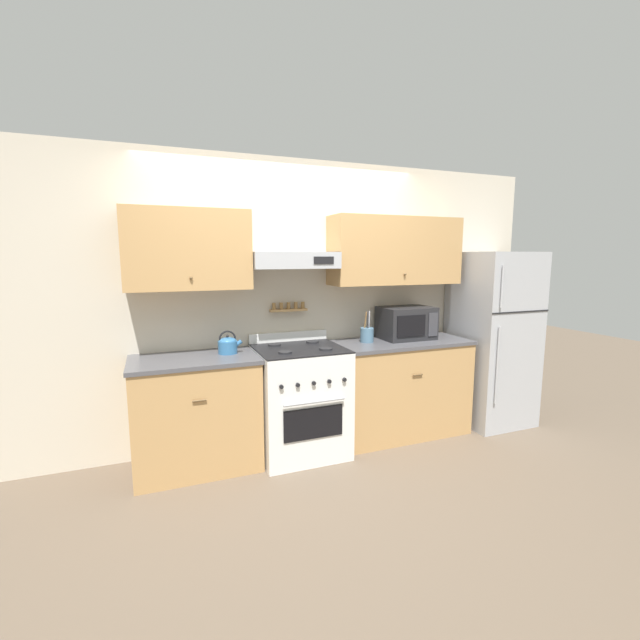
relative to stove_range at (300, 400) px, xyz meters
The scene contains 9 objects.
ground_plane 0.54m from the stove_range, 90.00° to the right, with size 16.00×16.00×0.00m, color brown.
wall_back 1.01m from the stove_range, 78.44° to the left, with size 5.20×0.46×2.55m.
counter_left 0.86m from the stove_range, behind, with size 0.98×0.61×0.91m.
counter_right 1.02m from the stove_range, ahead, with size 1.30×0.61×0.91m.
stove_range is the anchor object (origin of this frame).
refrigerator 2.11m from the stove_range, ahead, with size 0.69×0.72×1.74m.
tea_kettle 0.78m from the stove_range, behind, with size 0.20×0.16×0.19m.
microwave 1.28m from the stove_range, ahead, with size 0.50×0.36×0.31m.
utensil_crock 0.87m from the stove_range, ahead, with size 0.12×0.12×0.29m.
Camera 1 is at (-1.13, -3.10, 1.69)m, focal length 24.00 mm.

